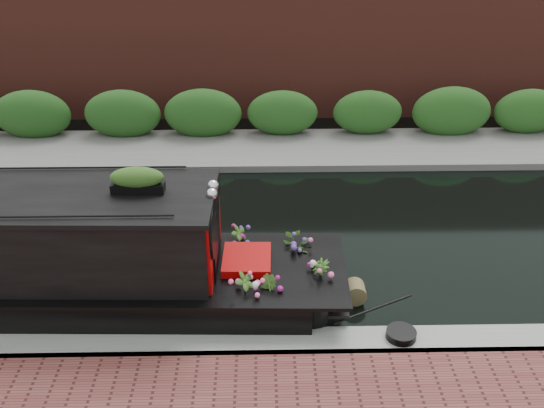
{
  "coord_description": "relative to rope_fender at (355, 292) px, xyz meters",
  "views": [
    {
      "loc": [
        1.49,
        -10.25,
        6.39
      ],
      "look_at": [
        1.68,
        -0.6,
        1.1
      ],
      "focal_mm": 40.0,
      "sensor_mm": 36.0,
      "label": 1
    }
  ],
  "objects": [
    {
      "name": "near_bank_coping",
      "position": [
        -3.05,
        -1.26,
        -0.18
      ],
      "size": [
        40.0,
        0.6,
        0.5
      ],
      "primitive_type": "cube",
      "color": "gray",
      "rests_on": "ground"
    },
    {
      "name": "far_brick_wall",
      "position": [
        -3.05,
        9.24,
        -0.18
      ],
      "size": [
        40.0,
        1.0,
        8.0
      ],
      "primitive_type": "cube",
      "color": "maroon",
      "rests_on": "ground"
    },
    {
      "name": "far_hedge",
      "position": [
        -3.05,
        7.14,
        -0.18
      ],
      "size": [
        40.0,
        1.1,
        2.8
      ],
      "primitive_type": "cube",
      "color": "#22511B",
      "rests_on": "ground"
    },
    {
      "name": "far_bank_path",
      "position": [
        -3.05,
        6.24,
        -0.18
      ],
      "size": [
        40.0,
        2.4,
        0.34
      ],
      "primitive_type": "cube",
      "color": "#61625D",
      "rests_on": "ground"
    },
    {
      "name": "ground",
      "position": [
        -3.05,
        2.04,
        -0.18
      ],
      "size": [
        80.0,
        80.0,
        0.0
      ],
      "primitive_type": "plane",
      "color": "black",
      "rests_on": "ground"
    },
    {
      "name": "coiled_mooring_rope",
      "position": [
        0.52,
        -1.23,
        0.13
      ],
      "size": [
        0.45,
        0.45,
        0.12
      ],
      "primitive_type": "cylinder",
      "color": "black",
      "rests_on": "near_bank_coping"
    },
    {
      "name": "rope_fender",
      "position": [
        0.0,
        0.0,
        0.0
      ],
      "size": [
        0.37,
        0.34,
        0.37
      ],
      "primitive_type": "cylinder",
      "rotation": [
        1.57,
        0.0,
        0.0
      ],
      "color": "brown",
      "rests_on": "ground"
    }
  ]
}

